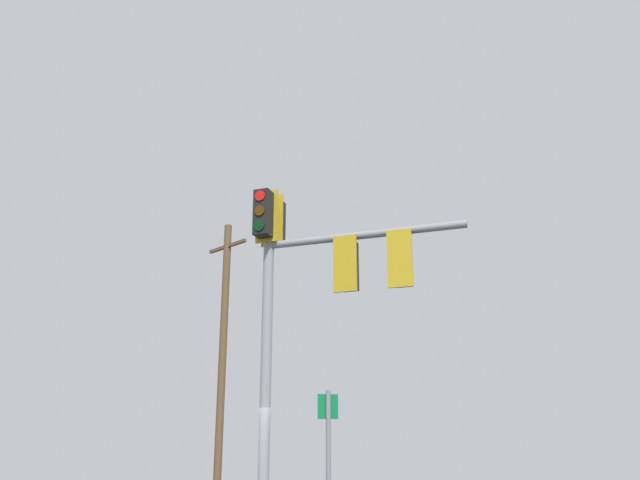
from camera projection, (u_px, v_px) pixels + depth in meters
name	position (u px, v px, depth m)	size (l,w,h in m)	color
signal_mast_assembly	(306.00, 283.00, 12.42)	(3.98, 0.97, 6.59)	gray
utility_pole_wooden	(223.00, 353.00, 25.92)	(2.04, 1.22, 10.64)	brown
route_sign_primary	(328.00, 469.00, 9.20)	(0.28, 0.14, 2.56)	slate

